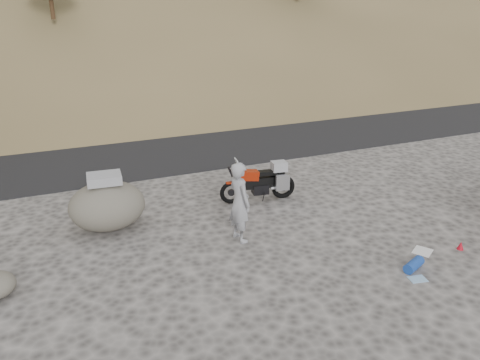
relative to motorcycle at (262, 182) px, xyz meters
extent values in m
plane|color=#423F3D|center=(0.01, -2.84, -0.52)|extent=(140.00, 140.00, 0.00)
cube|color=black|center=(0.01, 6.16, -0.52)|extent=(120.00, 7.00, 0.05)
cylinder|color=#3D2616|center=(-3.99, 11.16, 4.38)|extent=(0.17, 0.17, 1.40)
torus|color=black|center=(-0.80, 0.11, -0.22)|extent=(0.61, 0.19, 0.60)
cylinder|color=black|center=(-0.80, 0.11, -0.22)|extent=(0.19, 0.08, 0.18)
torus|color=black|center=(0.60, -0.08, -0.22)|extent=(0.65, 0.21, 0.64)
cylinder|color=black|center=(0.60, -0.08, -0.22)|extent=(0.21, 0.10, 0.20)
cylinder|color=black|center=(-0.73, 0.10, 0.12)|extent=(0.35, 0.10, 0.74)
cylinder|color=black|center=(-0.60, 0.08, 0.47)|extent=(0.12, 0.57, 0.04)
cube|color=black|center=(-0.12, 0.02, -0.02)|extent=(1.12, 0.36, 0.27)
cube|color=black|center=(-0.03, 0.01, -0.20)|extent=(0.44, 0.33, 0.26)
cube|color=#951D08|center=(-0.33, 0.05, 0.21)|extent=(0.51, 0.34, 0.28)
cube|color=#951D08|center=(-0.58, 0.08, 0.32)|extent=(0.31, 0.34, 0.32)
cube|color=silver|center=(-0.64, 0.09, 0.56)|extent=(0.14, 0.29, 0.23)
cube|color=black|center=(0.10, -0.01, 0.23)|extent=(0.52, 0.27, 0.11)
cube|color=black|center=(0.45, -0.06, 0.19)|extent=(0.34, 0.21, 0.09)
cube|color=#BBBBC0|center=(0.45, -0.30, 0.01)|extent=(0.38, 0.16, 0.41)
cube|color=#BBBBC0|center=(0.51, 0.17, 0.01)|extent=(0.38, 0.16, 0.41)
cube|color=#999A9F|center=(0.46, -0.06, 0.38)|extent=(0.42, 0.36, 0.24)
cube|color=#951D08|center=(-0.80, 0.11, 0.06)|extent=(0.29, 0.15, 0.04)
cylinder|color=black|center=(-0.01, -0.16, -0.35)|extent=(0.05, 0.19, 0.33)
cylinder|color=#BBBBC0|center=(0.40, -0.18, -0.15)|extent=(0.42, 0.14, 0.12)
imported|color=#999A9F|center=(-1.38, -1.77, -0.52)|extent=(0.51, 0.70, 1.78)
ellipsoid|color=#59554C|center=(-3.91, -0.06, 0.04)|extent=(2.05, 1.88, 1.11)
cube|color=#999A9F|center=(-3.91, -0.06, 0.68)|extent=(0.69, 0.56, 0.18)
cube|color=white|center=(1.91, -3.78, -0.51)|extent=(0.52, 0.50, 0.01)
cylinder|color=#1A419C|center=(1.23, -4.24, -0.42)|extent=(0.55, 0.39, 0.21)
cone|color=red|center=(2.70, -4.02, -0.43)|extent=(0.15, 0.15, 0.18)
cube|color=#8CB5D9|center=(1.06, -4.54, -0.51)|extent=(0.36, 0.30, 0.01)
camera|label=1|loc=(-4.99, -10.12, 4.36)|focal=35.00mm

